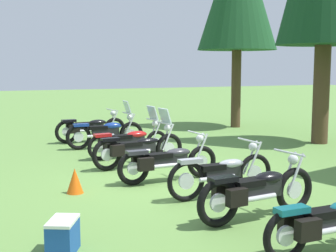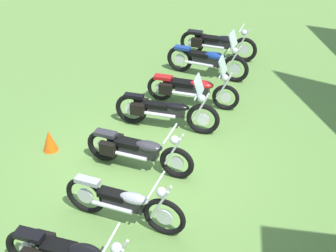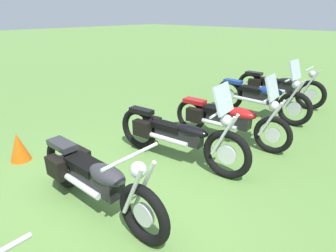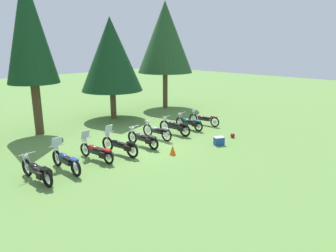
{
  "view_description": "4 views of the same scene",
  "coord_description": "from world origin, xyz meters",
  "px_view_note": "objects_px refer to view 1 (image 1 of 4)",
  "views": [
    {
      "loc": [
        8.92,
        -4.03,
        2.4
      ],
      "look_at": [
        -1.44,
        0.46,
        0.97
      ],
      "focal_mm": 50.32,
      "sensor_mm": 36.0,
      "label": 1
    },
    {
      "loc": [
        6.66,
        3.22,
        5.72
      ],
      "look_at": [
        -0.45,
        0.25,
        0.82
      ],
      "focal_mm": 49.6,
      "sensor_mm": 36.0,
      "label": 2
    },
    {
      "loc": [
        1.55,
        2.38,
        2.29
      ],
      "look_at": [
        -0.84,
        0.18,
        0.95
      ],
      "focal_mm": 29.93,
      "sensor_mm": 36.0,
      "label": 3
    },
    {
      "loc": [
        -10.44,
        -11.95,
        5.3
      ],
      "look_at": [
        1.73,
        -0.42,
        0.84
      ],
      "focal_mm": 33.39,
      "sensor_mm": 36.0,
      "label": 4
    }
  ],
  "objects_px": {
    "motorcycle_0": "(90,128)",
    "motorcycle_3": "(138,148)",
    "motorcycle_1": "(106,132)",
    "picnic_cooler": "(63,236)",
    "motorcycle_2": "(128,140)",
    "motorcycle_5": "(223,172)",
    "motorcycle_6": "(257,190)",
    "traffic_cone": "(75,181)",
    "motorcycle_4": "(167,161)",
    "motorcycle_7": "(331,220)"
  },
  "relations": [
    {
      "from": "motorcycle_0",
      "to": "motorcycle_3",
      "type": "xyz_separation_m",
      "value": [
        4.19,
        0.12,
        0.01
      ]
    },
    {
      "from": "picnic_cooler",
      "to": "motorcycle_3",
      "type": "bearing_deg",
      "value": 149.63
    },
    {
      "from": "motorcycle_2",
      "to": "motorcycle_7",
      "type": "distance_m",
      "value": 7.17
    },
    {
      "from": "motorcycle_2",
      "to": "motorcycle_5",
      "type": "relative_size",
      "value": 1.04
    },
    {
      "from": "motorcycle_0",
      "to": "picnic_cooler",
      "type": "distance_m",
      "value": 9.13
    },
    {
      "from": "motorcycle_3",
      "to": "motorcycle_6",
      "type": "xyz_separation_m",
      "value": [
        4.43,
        0.38,
        0.0
      ]
    },
    {
      "from": "motorcycle_0",
      "to": "motorcycle_5",
      "type": "xyz_separation_m",
      "value": [
        7.25,
        0.68,
        -0.0
      ]
    },
    {
      "from": "motorcycle_0",
      "to": "motorcycle_2",
      "type": "height_order",
      "value": "motorcycle_2"
    },
    {
      "from": "motorcycle_0",
      "to": "motorcycle_4",
      "type": "xyz_separation_m",
      "value": [
        5.77,
        0.19,
        -0.02
      ]
    },
    {
      "from": "motorcycle_0",
      "to": "motorcycle_3",
      "type": "height_order",
      "value": "motorcycle_3"
    },
    {
      "from": "traffic_cone",
      "to": "motorcycle_0",
      "type": "bearing_deg",
      "value": 163.26
    },
    {
      "from": "motorcycle_0",
      "to": "motorcycle_1",
      "type": "distance_m",
      "value": 1.32
    },
    {
      "from": "picnic_cooler",
      "to": "motorcycle_4",
      "type": "bearing_deg",
      "value": 137.39
    },
    {
      "from": "motorcycle_1",
      "to": "motorcycle_6",
      "type": "relative_size",
      "value": 1.03
    },
    {
      "from": "motorcycle_1",
      "to": "motorcycle_7",
      "type": "distance_m",
      "value": 8.81
    },
    {
      "from": "motorcycle_2",
      "to": "motorcycle_5",
      "type": "distance_m",
      "value": 4.31
    },
    {
      "from": "motorcycle_3",
      "to": "motorcycle_6",
      "type": "relative_size",
      "value": 1.06
    },
    {
      "from": "motorcycle_0",
      "to": "motorcycle_5",
      "type": "relative_size",
      "value": 1.05
    },
    {
      "from": "motorcycle_5",
      "to": "picnic_cooler",
      "type": "xyz_separation_m",
      "value": [
        1.51,
        -3.23,
        -0.23
      ]
    },
    {
      "from": "motorcycle_1",
      "to": "picnic_cooler",
      "type": "bearing_deg",
      "value": -109.39
    },
    {
      "from": "motorcycle_0",
      "to": "motorcycle_2",
      "type": "bearing_deg",
      "value": -87.6
    },
    {
      "from": "motorcycle_1",
      "to": "motorcycle_2",
      "type": "bearing_deg",
      "value": -85.14
    },
    {
      "from": "motorcycle_1",
      "to": "motorcycle_2",
      "type": "relative_size",
      "value": 1.01
    },
    {
      "from": "motorcycle_0",
      "to": "motorcycle_1",
      "type": "relative_size",
      "value": 0.99
    },
    {
      "from": "motorcycle_0",
      "to": "motorcycle_2",
      "type": "distance_m",
      "value": 2.96
    },
    {
      "from": "picnic_cooler",
      "to": "motorcycle_5",
      "type": "bearing_deg",
      "value": 115.09
    },
    {
      "from": "motorcycle_3",
      "to": "picnic_cooler",
      "type": "height_order",
      "value": "motorcycle_3"
    },
    {
      "from": "motorcycle_2",
      "to": "motorcycle_4",
      "type": "bearing_deg",
      "value": -97.91
    },
    {
      "from": "motorcycle_5",
      "to": "traffic_cone",
      "type": "xyz_separation_m",
      "value": [
        -1.33,
        -2.46,
        -0.22
      ]
    },
    {
      "from": "motorcycle_1",
      "to": "motorcycle_6",
      "type": "xyz_separation_m",
      "value": [
        7.3,
        0.33,
        -0.01
      ]
    },
    {
      "from": "motorcycle_3",
      "to": "motorcycle_5",
      "type": "relative_size",
      "value": 1.09
    },
    {
      "from": "motorcycle_6",
      "to": "motorcycle_4",
      "type": "bearing_deg",
      "value": 90.81
    },
    {
      "from": "motorcycle_6",
      "to": "motorcycle_7",
      "type": "relative_size",
      "value": 1.04
    },
    {
      "from": "motorcycle_0",
      "to": "motorcycle_6",
      "type": "height_order",
      "value": "motorcycle_6"
    },
    {
      "from": "motorcycle_3",
      "to": "picnic_cooler",
      "type": "xyz_separation_m",
      "value": [
        4.57,
        -2.68,
        -0.24
      ]
    },
    {
      "from": "motorcycle_4",
      "to": "motorcycle_5",
      "type": "distance_m",
      "value": 1.55
    },
    {
      "from": "motorcycle_1",
      "to": "traffic_cone",
      "type": "bearing_deg",
      "value": -112.23
    },
    {
      "from": "motorcycle_7",
      "to": "traffic_cone",
      "type": "distance_m",
      "value": 4.84
    },
    {
      "from": "motorcycle_0",
      "to": "motorcycle_6",
      "type": "relative_size",
      "value": 1.02
    },
    {
      "from": "motorcycle_6",
      "to": "picnic_cooler",
      "type": "bearing_deg",
      "value": 177.32
    },
    {
      "from": "motorcycle_0",
      "to": "motorcycle_1",
      "type": "height_order",
      "value": "motorcycle_1"
    },
    {
      "from": "motorcycle_0",
      "to": "motorcycle_4",
      "type": "distance_m",
      "value": 5.78
    },
    {
      "from": "picnic_cooler",
      "to": "motorcycle_6",
      "type": "bearing_deg",
      "value": 92.73
    },
    {
      "from": "picnic_cooler",
      "to": "motorcycle_2",
      "type": "bearing_deg",
      "value": 153.91
    },
    {
      "from": "picnic_cooler",
      "to": "traffic_cone",
      "type": "relative_size",
      "value": 1.29
    },
    {
      "from": "motorcycle_3",
      "to": "picnic_cooler",
      "type": "bearing_deg",
      "value": -127.87
    },
    {
      "from": "motorcycle_0",
      "to": "motorcycle_1",
      "type": "xyz_separation_m",
      "value": [
        1.31,
        0.17,
        0.02
      ]
    },
    {
      "from": "motorcycle_6",
      "to": "picnic_cooler",
      "type": "xyz_separation_m",
      "value": [
        0.15,
        -3.06,
        -0.24
      ]
    },
    {
      "from": "motorcycle_4",
      "to": "traffic_cone",
      "type": "height_order",
      "value": "motorcycle_4"
    },
    {
      "from": "motorcycle_6",
      "to": "traffic_cone",
      "type": "xyz_separation_m",
      "value": [
        -2.69,
        -2.28,
        -0.23
      ]
    }
  ]
}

